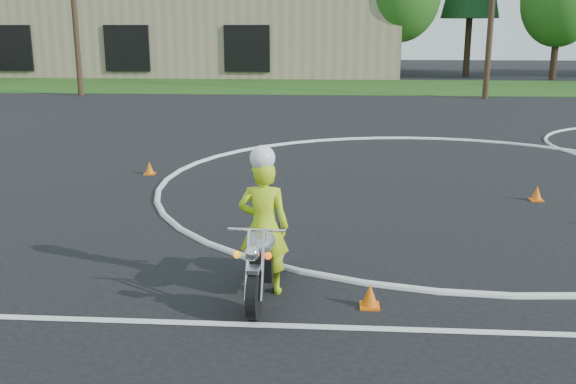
{
  "coord_description": "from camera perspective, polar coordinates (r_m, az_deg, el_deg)",
  "views": [
    {
      "loc": [
        -2.32,
        -10.68,
        3.3
      ],
      "look_at": [
        -2.92,
        -2.11,
        1.1
      ],
      "focal_mm": 40.0,
      "sensor_mm": 36.0,
      "label": 1
    }
  ],
  "objects": [
    {
      "name": "rider_primary_grp",
      "position": [
        8.07,
        -2.17,
        -2.74
      ],
      "size": [
        0.65,
        0.45,
        1.92
      ],
      "rotation": [
        0.0,
        0.0,
        -0.05
      ],
      "color": "#BAE217",
      "rests_on": "ground"
    },
    {
      "name": "primary_motorcycle",
      "position": [
        8.08,
        -2.24,
        -5.9
      ],
      "size": [
        0.69,
        1.97,
        1.04
      ],
      "rotation": [
        0.0,
        0.0,
        -0.05
      ],
      "color": "black",
      "rests_on": "ground"
    },
    {
      "name": "ground",
      "position": [
        11.42,
        15.56,
        -2.98
      ],
      "size": [
        120.0,
        120.0,
        0.0
      ],
      "primitive_type": "plane",
      "color": "black",
      "rests_on": "ground"
    },
    {
      "name": "course_markings",
      "position": [
        16.03,
        20.18,
        1.62
      ],
      "size": [
        19.05,
        19.05,
        0.12
      ],
      "color": "silver",
      "rests_on": "ground"
    },
    {
      "name": "grass_strip",
      "position": [
        37.9,
        7.6,
        9.26
      ],
      "size": [
        120.0,
        10.0,
        0.02
      ],
      "primitive_type": "cube",
      "color": "#1E4714",
      "rests_on": "ground"
    },
    {
      "name": "warehouse",
      "position": [
        53.05,
        -13.65,
        14.91
      ],
      "size": [
        41.0,
        17.0,
        8.3
      ],
      "color": "tan",
      "rests_on": "ground"
    }
  ]
}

